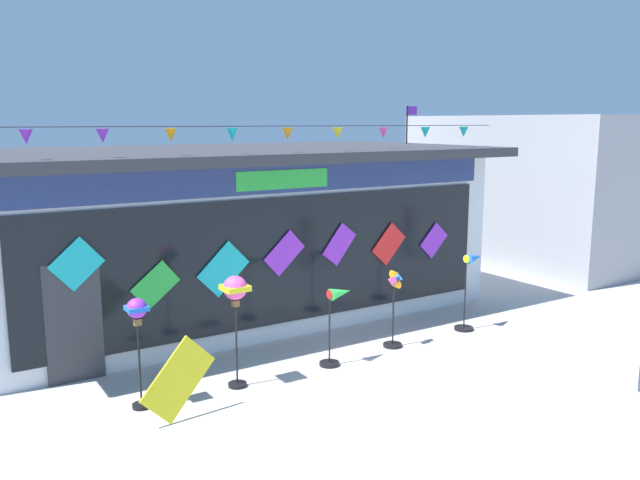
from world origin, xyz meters
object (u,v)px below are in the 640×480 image
wind_spinner_center_left (337,312)px  display_kite_on_ground (178,380)px  wind_spinner_far_left (137,322)px  wind_spinner_right (471,281)px  kite_shop_building (227,229)px  wind_spinner_left (235,296)px  wind_spinner_center_right (394,301)px

wind_spinner_center_left → display_kite_on_ground: (-3.13, -0.62, -0.35)m
wind_spinner_far_left → wind_spinner_right: size_ratio=1.06×
wind_spinner_right → wind_spinner_far_left: bearing=-178.9°
kite_shop_building → wind_spinner_right: (3.57, -4.00, -0.83)m
wind_spinner_left → wind_spinner_center_right: 3.37m
wind_spinner_center_left → wind_spinner_right: 3.42m
wind_spinner_center_right → wind_spinner_far_left: bearing=-179.0°
wind_spinner_left → wind_spinner_right: bearing=1.8°
wind_spinner_center_right → wind_spinner_right: bearing=1.3°
wind_spinner_left → display_kite_on_ground: size_ratio=1.66×
wind_spinner_center_left → kite_shop_building: bearing=92.1°
wind_spinner_far_left → display_kite_on_ground: size_ratio=1.53×
wind_spinner_right → wind_spinner_center_left: bearing=-176.8°
kite_shop_building → wind_spinner_center_left: size_ratio=8.07×
kite_shop_building → wind_spinner_center_right: kite_shop_building is taller
wind_spinner_center_right → wind_spinner_left: bearing=-177.8°
wind_spinner_left → wind_spinner_center_left: 2.00m
wind_spinner_center_left → wind_spinner_center_right: (1.39, 0.15, -0.05)m
wind_spinner_center_left → wind_spinner_left: bearing=179.4°
kite_shop_building → wind_spinner_center_right: size_ratio=7.44×
wind_spinner_center_right → wind_spinner_right: size_ratio=0.95×
wind_spinner_far_left → wind_spinner_center_left: size_ratio=1.21×
wind_spinner_far_left → wind_spinner_center_left: 3.50m
kite_shop_building → wind_spinner_center_left: 4.28m
wind_spinner_left → display_kite_on_ground: 1.64m
wind_spinner_left → wind_spinner_right: wind_spinner_left is taller
display_kite_on_ground → wind_spinner_center_right: bearing=9.6°
wind_spinner_far_left → kite_shop_building: bearing=51.2°
wind_spinner_right → display_kite_on_ground: wind_spinner_right is taller
wind_spinner_left → wind_spinner_center_left: (1.92, -0.02, -0.56)m
kite_shop_building → wind_spinner_left: (-1.77, -4.17, -0.33)m
wind_spinner_center_left → wind_spinner_right: wind_spinner_right is taller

